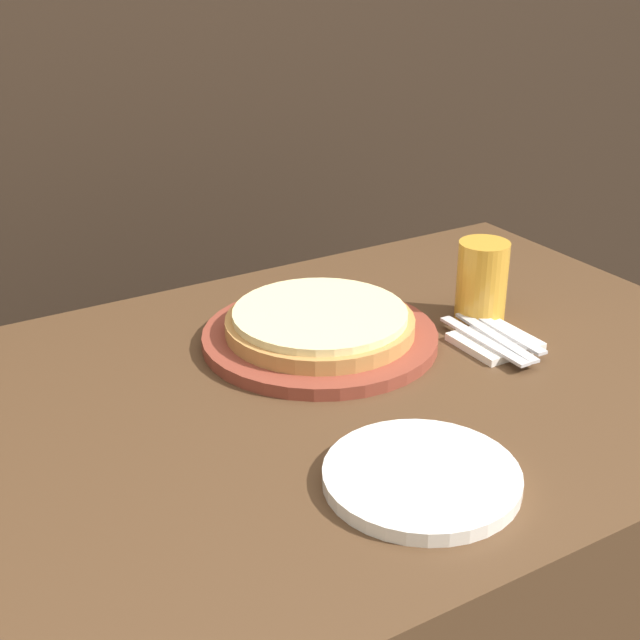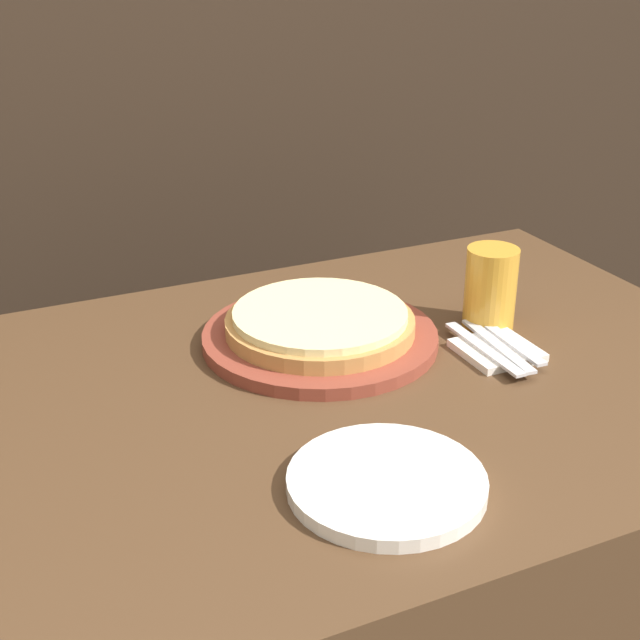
# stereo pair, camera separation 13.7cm
# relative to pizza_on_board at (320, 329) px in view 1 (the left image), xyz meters

# --- Properties ---
(dining_table) EXTENTS (1.25, 0.89, 0.77)m
(dining_table) POSITION_rel_pizza_on_board_xyz_m (-0.01, -0.12, -0.41)
(dining_table) COLOR #4C331E
(dining_table) RESTS_ON ground_plane
(pizza_on_board) EXTENTS (0.37, 0.37, 0.06)m
(pizza_on_board) POSITION_rel_pizza_on_board_xyz_m (0.00, 0.00, 0.00)
(pizza_on_board) COLOR brown
(pizza_on_board) RESTS_ON dining_table
(beer_glass) EXTENTS (0.08, 0.08, 0.13)m
(beer_glass) POSITION_rel_pizza_on_board_xyz_m (0.28, -0.05, 0.05)
(beer_glass) COLOR gold
(beer_glass) RESTS_ON dining_table
(dinner_plate) EXTENTS (0.23, 0.23, 0.02)m
(dinner_plate) POSITION_rel_pizza_on_board_xyz_m (-0.09, -0.38, -0.02)
(dinner_plate) COLOR white
(dinner_plate) RESTS_ON dining_table
(napkin_stack) EXTENTS (0.11, 0.11, 0.01)m
(napkin_stack) POSITION_rel_pizza_on_board_xyz_m (0.23, -0.15, -0.02)
(napkin_stack) COLOR white
(napkin_stack) RESTS_ON dining_table
(fork) EXTENTS (0.02, 0.19, 0.00)m
(fork) POSITION_rel_pizza_on_board_xyz_m (0.20, -0.15, -0.01)
(fork) COLOR silver
(fork) RESTS_ON napkin_stack
(dinner_knife) EXTENTS (0.03, 0.19, 0.00)m
(dinner_knife) POSITION_rel_pizza_on_board_xyz_m (0.23, -0.15, -0.01)
(dinner_knife) COLOR silver
(dinner_knife) RESTS_ON napkin_stack
(spoon) EXTENTS (0.02, 0.16, 0.00)m
(spoon) POSITION_rel_pizza_on_board_xyz_m (0.25, -0.15, -0.01)
(spoon) COLOR silver
(spoon) RESTS_ON napkin_stack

